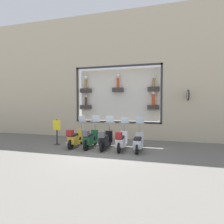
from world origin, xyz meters
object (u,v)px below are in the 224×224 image
at_px(scooter_silver_0, 138,142).
at_px(shop_sign_post, 57,131).
at_px(scooter_yellow_4, 75,138).
at_px(scooter_green_3, 90,139).
at_px(scooter_black_2, 105,140).
at_px(scooter_white_1, 121,141).

height_order(scooter_silver_0, shop_sign_post, scooter_silver_0).
distance_m(scooter_silver_0, scooter_yellow_4, 3.26).
bearing_deg(scooter_green_3, scooter_black_2, -90.63).
height_order(scooter_white_1, scooter_green_3, scooter_green_3).
relative_size(scooter_black_2, scooter_green_3, 0.99).
xyz_separation_m(scooter_white_1, shop_sign_post, (0.28, 3.69, 0.28)).
bearing_deg(shop_sign_post, scooter_black_2, -95.62).
distance_m(scooter_black_2, scooter_yellow_4, 1.63).
bearing_deg(scooter_white_1, scooter_silver_0, -85.69).
distance_m(scooter_black_2, shop_sign_post, 2.91).
bearing_deg(scooter_green_3, shop_sign_post, 82.42).
relative_size(scooter_silver_0, scooter_yellow_4, 0.99).
bearing_deg(scooter_white_1, shop_sign_post, 85.59).
xyz_separation_m(scooter_white_1, scooter_yellow_4, (0.00, 2.45, 0.00)).
bearing_deg(scooter_silver_0, scooter_yellow_4, 91.04).
height_order(scooter_silver_0, scooter_black_2, scooter_silver_0).
height_order(scooter_silver_0, scooter_green_3, scooter_green_3).
bearing_deg(scooter_yellow_4, scooter_silver_0, -88.96).
distance_m(scooter_silver_0, scooter_white_1, 0.82).
bearing_deg(scooter_white_1, scooter_yellow_4, 89.95).
bearing_deg(scooter_silver_0, shop_sign_post, 87.16).
distance_m(scooter_white_1, scooter_black_2, 0.82).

